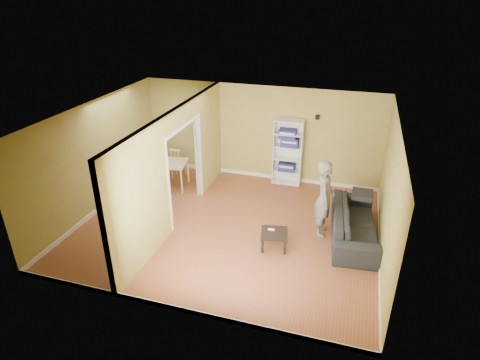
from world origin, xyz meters
name	(u,v)px	position (x,y,z in m)	size (l,w,h in m)	color
room_shell	(228,174)	(0.00, 0.00, 1.30)	(6.50, 6.50, 6.50)	brown
partition	(177,168)	(-1.20, 0.00, 1.30)	(0.22, 5.50, 2.60)	#B0B645
wall_speaker	(317,117)	(1.50, 2.69, 1.90)	(0.10, 0.10, 0.10)	black
sofa	(355,219)	(2.70, 0.39, 0.45)	(1.01, 2.35, 0.89)	black
person	(325,192)	(2.02, 0.34, 1.01)	(0.57, 0.73, 2.02)	slate
bookshelf	(288,152)	(0.82, 2.60, 0.90)	(0.76, 0.33, 1.80)	white
paper_box_navy_a	(287,166)	(0.81, 2.56, 0.50)	(0.44, 0.29, 0.22)	navy
paper_box_navy_b	(290,142)	(0.86, 2.56, 1.20)	(0.45, 0.29, 0.23)	#1C2647
paper_box_navy_c	(288,134)	(0.79, 2.56, 1.43)	(0.45, 0.29, 0.23)	navy
coffee_table	(274,235)	(1.15, -0.49, 0.31)	(0.54, 0.54, 0.36)	black
game_controller	(271,230)	(1.06, -0.42, 0.37)	(0.14, 0.04, 0.03)	white
dining_table	(165,165)	(-2.25, 1.43, 0.63)	(1.13, 0.75, 0.71)	tan
chair_left	(139,166)	(-3.04, 1.42, 0.49)	(0.45, 0.45, 0.99)	tan
chair_near	(155,178)	(-2.25, 0.85, 0.52)	(0.47, 0.47, 1.03)	tan
chair_far	(178,162)	(-2.18, 2.07, 0.45)	(0.41, 0.41, 0.90)	tan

